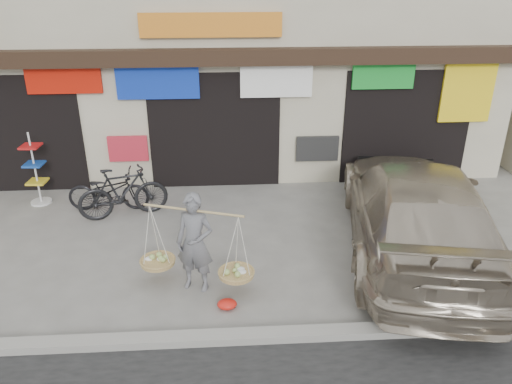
{
  "coord_description": "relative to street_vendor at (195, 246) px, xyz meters",
  "views": [
    {
      "loc": [
        0.25,
        -7.57,
        4.88
      ],
      "look_at": [
        0.79,
        0.9,
        0.98
      ],
      "focal_mm": 35.0,
      "sensor_mm": 36.0,
      "label": 1
    }
  ],
  "objects": [
    {
      "name": "kerb",
      "position": [
        0.28,
        -1.32,
        -0.72
      ],
      "size": [
        70.0,
        0.25,
        0.12
      ],
      "primitive_type": "cube",
      "color": "gray",
      "rests_on": "ground"
    },
    {
      "name": "bike_0",
      "position": [
        -2.01,
        3.0,
        -0.33
      ],
      "size": [
        1.73,
        0.63,
        0.9
      ],
      "primitive_type": "imported",
      "rotation": [
        0.0,
        0.0,
        1.55
      ],
      "color": "black",
      "rests_on": "ground"
    },
    {
      "name": "shophouse_block",
      "position": [
        0.28,
        7.09,
        2.67
      ],
      "size": [
        14.0,
        6.32,
        7.0
      ],
      "color": "#C1B89C",
      "rests_on": "ground"
    },
    {
      "name": "suv",
      "position": [
        3.93,
        0.97,
        0.06
      ],
      "size": [
        3.42,
        6.18,
        1.69
      ],
      "rotation": [
        0.0,
        0.0,
        2.95
      ],
      "color": "#B5A791",
      "rests_on": "ground"
    },
    {
      "name": "red_bag",
      "position": [
        0.49,
        -0.58,
        -0.71
      ],
      "size": [
        0.31,
        0.25,
        0.14
      ],
      "primitive_type": "ellipsoid",
      "color": "red",
      "rests_on": "ground"
    },
    {
      "name": "display_rack",
      "position": [
        -3.63,
        3.43,
        -0.12
      ],
      "size": [
        0.45,
        0.45,
        1.64
      ],
      "rotation": [
        0.0,
        0.0,
        -0.07
      ],
      "color": "silver",
      "rests_on": "ground"
    },
    {
      "name": "ground",
      "position": [
        0.28,
        0.68,
        -0.78
      ],
      "size": [
        70.0,
        70.0,
        0.0
      ],
      "primitive_type": "plane",
      "color": "gray",
      "rests_on": "ground"
    },
    {
      "name": "bike_1",
      "position": [
        -1.63,
        2.65,
        -0.23
      ],
      "size": [
        1.92,
        1.02,
        1.11
      ],
      "primitive_type": "imported",
      "rotation": [
        0.0,
        0.0,
        1.85
      ],
      "color": "black",
      "rests_on": "ground"
    },
    {
      "name": "street_vendor",
      "position": [
        0.0,
        0.0,
        0.0
      ],
      "size": [
        1.85,
        0.99,
        1.69
      ],
      "rotation": [
        0.0,
        0.0,
        -0.32
      ],
      "color": "slate",
      "rests_on": "ground"
    }
  ]
}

